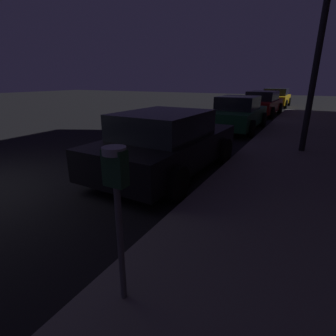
{
  "coord_description": "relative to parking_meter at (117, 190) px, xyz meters",
  "views": [
    {
      "loc": [
        5.7,
        -2.07,
        2.09
      ],
      "look_at": [
        4.1,
        0.83,
        0.97
      ],
      "focal_mm": 27.8,
      "sensor_mm": 36.0,
      "label": 1
    }
  ],
  "objects": [
    {
      "name": "car_black",
      "position": [
        -1.56,
        3.62,
        -0.54
      ],
      "size": [
        2.19,
        4.21,
        1.43
      ],
      "color": "black",
      "rests_on": "ground"
    },
    {
      "name": "car_yellow_cab",
      "position": [
        -1.55,
        21.85,
        -0.53
      ],
      "size": [
        2.11,
        4.34,
        1.43
      ],
      "color": "gold",
      "rests_on": "ground"
    },
    {
      "name": "car_red",
      "position": [
        -1.55,
        15.74,
        -0.53
      ],
      "size": [
        2.1,
        4.61,
        1.43
      ],
      "color": "maroon",
      "rests_on": "ground"
    },
    {
      "name": "sidewalk",
      "position": [
        1.2,
        0.58,
        -1.17
      ],
      "size": [
        3.2,
        36.0,
        0.15
      ],
      "primitive_type": "cube",
      "color": "slate",
      "rests_on": "ground"
    },
    {
      "name": "parking_meter",
      "position": [
        0.0,
        0.0,
        0.0
      ],
      "size": [
        0.19,
        0.19,
        1.45
      ],
      "color": "#59595B",
      "rests_on": "sidewalk"
    },
    {
      "name": "car_green",
      "position": [
        -1.55,
        9.93,
        -0.55
      ],
      "size": [
        1.98,
        4.26,
        1.43
      ],
      "color": "#19592D",
      "rests_on": "ground"
    },
    {
      "name": "street_lamp",
      "position": [
        1.17,
        6.74,
        2.65
      ],
      "size": [
        0.44,
        0.44,
        5.7
      ],
      "color": "black",
      "rests_on": "sidewalk"
    }
  ]
}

